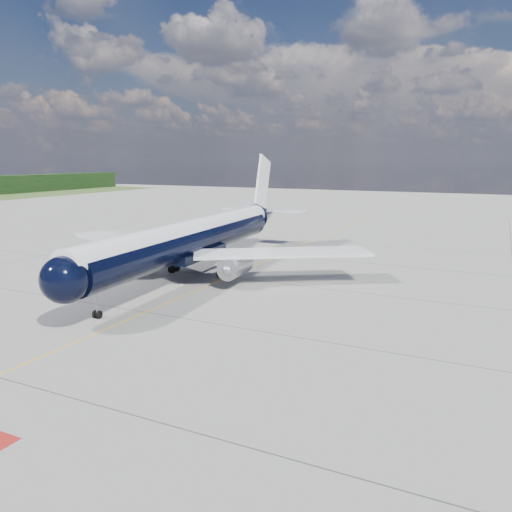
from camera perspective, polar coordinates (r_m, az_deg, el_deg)
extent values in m
plane|color=gray|center=(62.42, -1.06, -1.48)|extent=(320.00, 320.00, 0.00)
cube|color=#F7B40D|center=(58.13, -3.30, -2.43)|extent=(0.16, 160.00, 0.01)
cylinder|color=black|center=(57.94, -7.48, 1.72)|extent=(6.73, 38.53, 3.83)
sphere|color=black|center=(41.84, -21.03, -2.54)|extent=(4.11, 4.11, 3.83)
cone|color=black|center=(79.21, 0.89, 4.74)|extent=(4.36, 7.33, 3.83)
cylinder|color=white|center=(57.80, -7.51, 2.66)|extent=(6.04, 40.47, 2.99)
cube|color=black|center=(41.58, -21.27, -1.85)|extent=(2.51, 1.39, 0.56)
cube|color=white|center=(65.06, -14.99, 1.64)|extent=(19.77, 12.40, 0.32)
cube|color=white|center=(55.21, 2.97, 0.38)|extent=(19.07, 14.63, 0.32)
cube|color=black|center=(58.18, -7.45, 0.35)|extent=(4.99, 10.38, 1.01)
cylinder|color=#B0B0B7|center=(60.11, -13.84, -0.18)|extent=(2.61, 4.80, 2.26)
cylinder|color=#B0B0B7|center=(53.65, -2.34, -1.19)|extent=(2.61, 4.80, 2.26)
sphere|color=gray|center=(58.43, -15.04, -0.55)|extent=(1.19, 1.19, 1.11)
sphere|color=gray|center=(51.77, -3.30, -1.65)|extent=(1.19, 1.19, 1.11)
cube|color=white|center=(60.13, -13.77, 0.56)|extent=(0.47, 3.24, 1.11)
cube|color=white|center=(53.68, -2.26, -0.36)|extent=(0.47, 3.24, 1.11)
cube|color=white|center=(78.34, 0.77, 8.45)|extent=(0.81, 6.41, 8.60)
cube|color=white|center=(79.13, 0.89, 5.33)|extent=(13.33, 4.21, 0.22)
cylinder|color=gray|center=(45.14, -17.74, -5.27)|extent=(0.19, 0.19, 2.12)
cylinder|color=black|center=(45.52, -17.88, -6.34)|extent=(0.23, 0.72, 0.71)
cylinder|color=black|center=(45.27, -17.48, -6.41)|extent=(0.23, 0.72, 0.71)
cylinder|color=gray|center=(61.35, -9.36, -0.55)|extent=(0.28, 0.28, 1.92)
cylinder|color=gray|center=(58.33, -3.91, -1.03)|extent=(0.28, 0.28, 1.92)
cylinder|color=black|center=(61.05, -9.61, -1.39)|extent=(0.54, 1.14, 1.11)
cylinder|color=black|center=(61.98, -9.08, -1.18)|extent=(0.54, 1.14, 1.11)
cylinder|color=black|center=(58.01, -4.14, -1.91)|extent=(0.54, 1.14, 1.11)
cylinder|color=black|center=(58.99, -3.67, -1.69)|extent=(0.54, 1.14, 1.11)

